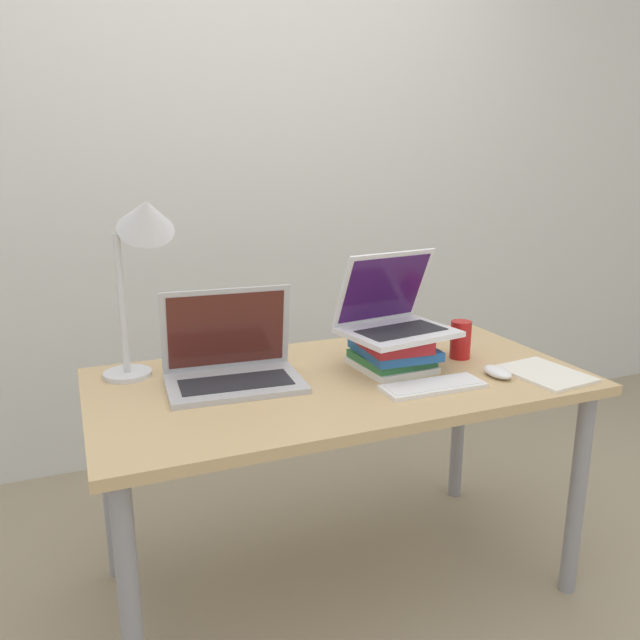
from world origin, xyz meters
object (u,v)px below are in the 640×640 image
(desk_lamp, at_px, (143,237))
(book_stack, at_px, (392,351))
(notepad, at_px, (545,374))
(laptop_on_books, at_px, (393,317))
(laptop_left, at_px, (232,365))
(soda_can, at_px, (461,340))
(wireless_keyboard, at_px, (433,386))
(mouse, at_px, (498,372))

(desk_lamp, bearing_deg, book_stack, -15.88)
(notepad, bearing_deg, laptop_on_books, 147.54)
(laptop_left, height_order, laptop_on_books, laptop_on_books)
(soda_can, bearing_deg, laptop_left, 175.47)
(book_stack, relative_size, desk_lamp, 0.46)
(book_stack, distance_m, laptop_on_books, 0.11)
(laptop_left, xyz_separation_m, notepad, (0.88, -0.30, -0.05))
(laptop_on_books, distance_m, wireless_keyboard, 0.26)
(book_stack, height_order, desk_lamp, desk_lamp)
(wireless_keyboard, xyz_separation_m, notepad, (0.37, -0.03, -0.00))
(laptop_left, distance_m, desk_lamp, 0.44)
(laptop_on_books, height_order, notepad, laptop_on_books)
(wireless_keyboard, xyz_separation_m, desk_lamp, (-0.72, 0.40, 0.41))
(laptop_left, relative_size, mouse, 3.66)
(book_stack, xyz_separation_m, mouse, (0.25, -0.19, -0.04))
(mouse, bearing_deg, laptop_on_books, 140.85)
(laptop_on_books, distance_m, mouse, 0.35)
(laptop_on_books, xyz_separation_m, desk_lamp, (-0.70, 0.19, 0.25))
(laptop_on_books, xyz_separation_m, notepad, (0.38, -0.24, -0.15))
(laptop_on_books, height_order, desk_lamp, desk_lamp)
(laptop_left, relative_size, desk_lamp, 0.71)
(desk_lamp, bearing_deg, soda_can, -11.39)
(laptop_on_books, relative_size, mouse, 3.26)
(mouse, bearing_deg, notepad, -17.92)
(laptop_left, height_order, book_stack, laptop_left)
(laptop_on_books, height_order, wireless_keyboard, laptop_on_books)
(laptop_on_books, bearing_deg, wireless_keyboard, -85.70)
(desk_lamp, bearing_deg, laptop_on_books, -14.84)
(laptop_left, height_order, soda_can, laptop_left)
(laptop_left, bearing_deg, book_stack, -7.62)
(laptop_left, distance_m, soda_can, 0.74)
(soda_can, bearing_deg, wireless_keyboard, -138.27)
(desk_lamp, bearing_deg, laptop_left, -32.42)
(mouse, relative_size, desk_lamp, 0.19)
(laptop_left, relative_size, notepad, 1.50)
(wireless_keyboard, relative_size, mouse, 2.77)
(wireless_keyboard, distance_m, mouse, 0.23)
(laptop_left, height_order, desk_lamp, desk_lamp)
(wireless_keyboard, bearing_deg, mouse, 2.68)
(mouse, height_order, soda_can, soda_can)
(book_stack, bearing_deg, desk_lamp, 164.12)
(laptop_left, xyz_separation_m, wireless_keyboard, (0.51, -0.26, -0.05))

